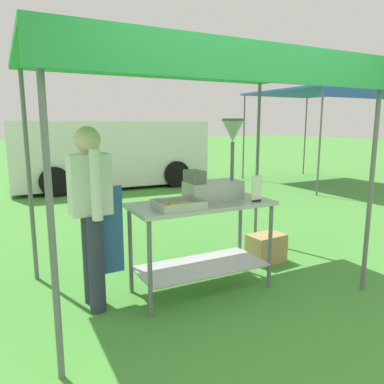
# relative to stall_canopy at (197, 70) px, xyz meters

# --- Properties ---
(ground_plane) EXTENTS (70.00, 70.00, 0.00)m
(ground_plane) POSITION_rel_stall_canopy_xyz_m (0.03, 5.00, -2.12)
(ground_plane) COLOR #478E38
(stall_canopy) EXTENTS (3.07, 1.97, 2.20)m
(stall_canopy) POSITION_rel_stall_canopy_xyz_m (0.00, 0.00, 0.00)
(stall_canopy) COLOR slate
(stall_canopy) RESTS_ON ground
(donut_cart) EXTENTS (1.37, 0.62, 0.89)m
(donut_cart) POSITION_rel_stall_canopy_xyz_m (0.00, -0.10, -1.47)
(donut_cart) COLOR #B7B7BC
(donut_cart) RESTS_ON ground
(donut_tray) EXTENTS (0.42, 0.33, 0.07)m
(donut_tray) POSITION_rel_stall_canopy_xyz_m (-0.30, -0.22, -1.20)
(donut_tray) COLOR #B7B7BC
(donut_tray) RESTS_ON donut_cart
(donut_fryer) EXTENTS (0.61, 0.28, 0.79)m
(donut_fryer) POSITION_rel_stall_canopy_xyz_m (0.22, -0.01, -0.98)
(donut_fryer) COLOR #B7B7BC
(donut_fryer) RESTS_ON donut_cart
(menu_sign) EXTENTS (0.13, 0.05, 0.25)m
(menu_sign) POSITION_rel_stall_canopy_xyz_m (0.50, -0.30, -1.12)
(menu_sign) COLOR black
(menu_sign) RESTS_ON donut_cart
(vendor) EXTENTS (0.45, 0.53, 1.61)m
(vendor) POSITION_rel_stall_canopy_xyz_m (-1.01, 0.04, -1.21)
(vendor) COLOR #2D3347
(vendor) RESTS_ON ground
(supply_crate) EXTENTS (0.45, 0.32, 0.33)m
(supply_crate) POSITION_rel_stall_canopy_xyz_m (1.06, 0.22, -1.95)
(supply_crate) COLOR tan
(supply_crate) RESTS_ON ground
(van_white) EXTENTS (4.90, 2.20, 1.69)m
(van_white) POSITION_rel_stall_canopy_xyz_m (0.87, 6.58, -1.24)
(van_white) COLOR white
(van_white) RESTS_ON ground
(neighbour_tent) EXTENTS (2.62, 3.16, 2.50)m
(neighbour_tent) POSITION_rel_stall_canopy_xyz_m (5.96, 4.45, 0.30)
(neighbour_tent) COLOR slate
(neighbour_tent) RESTS_ON ground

